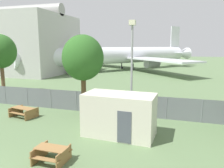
{
  "coord_description": "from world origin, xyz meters",
  "views": [
    {
      "loc": [
        8.42,
        -5.55,
        5.6
      ],
      "look_at": [
        2.32,
        14.17,
        2.0
      ],
      "focal_mm": 35.0,
      "sensor_mm": 36.0,
      "label": 1
    }
  ],
  "objects": [
    {
      "name": "hangar_building",
      "position": [
        -25.86,
        33.31,
        6.06
      ],
      "size": [
        24.39,
        15.6,
        13.72
      ],
      "color": "#B2B2AD",
      "rests_on": "ground"
    },
    {
      "name": "tree_left_of_cabin",
      "position": [
        1.25,
        9.99,
        4.67
      ],
      "size": [
        3.23,
        3.23,
        6.48
      ],
      "color": "brown",
      "rests_on": "ground"
    },
    {
      "name": "picnic_bench_open_grass",
      "position": [
        -3.28,
        8.38,
        0.48
      ],
      "size": [
        2.19,
        1.71,
        0.76
      ],
      "rotation": [
        0.0,
        0.0,
        -0.17
      ],
      "color": "olive",
      "rests_on": "ground"
    },
    {
      "name": "portable_cabin",
      "position": [
        4.97,
        7.16,
        1.34
      ],
      "size": [
        4.5,
        2.41,
        2.69
      ],
      "rotation": [
        0.0,
        0.0,
        -0.05
      ],
      "color": "beige",
      "rests_on": "ground"
    },
    {
      "name": "perimeter_fence",
      "position": [
        -0.0,
        11.17,
        0.88
      ],
      "size": [
        56.07,
        0.07,
        1.76
      ],
      "color": "slate",
      "rests_on": "ground"
    },
    {
      "name": "picnic_bench_near_cabin",
      "position": [
        2.68,
        3.02,
        0.47
      ],
      "size": [
        1.57,
        1.41,
        0.76
      ],
      "rotation": [
        0.0,
        0.0,
        -0.01
      ],
      "color": "olive",
      "rests_on": "ground"
    },
    {
      "name": "tree_near_hangar",
      "position": [
        -11.39,
        14.93,
        4.96
      ],
      "size": [
        3.56,
        3.56,
        6.96
      ],
      "color": "brown",
      "rests_on": "ground"
    },
    {
      "name": "airplane",
      "position": [
        -4.39,
        44.12,
        3.43
      ],
      "size": [
        33.47,
        39.07,
        10.88
      ],
      "rotation": [
        0.0,
        0.0,
        -2.25
      ],
      "color": "silver",
      "rests_on": "ground"
    },
    {
      "name": "light_mast",
      "position": [
        5.04,
        10.32,
        4.57
      ],
      "size": [
        0.44,
        0.44,
        7.44
      ],
      "color": "#99999E",
      "rests_on": "ground"
    }
  ]
}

